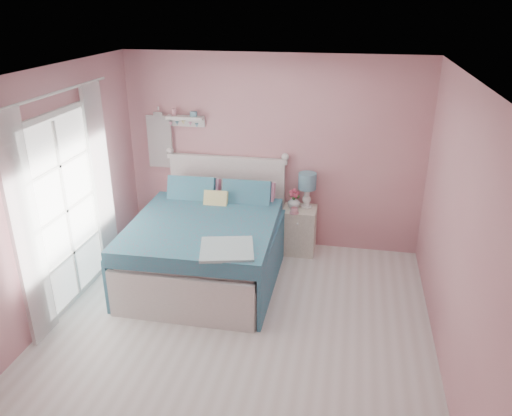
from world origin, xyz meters
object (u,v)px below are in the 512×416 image
(teacup, at_px, (294,210))
(nightstand, at_px, (299,230))
(bed, at_px, (208,245))
(table_lamp, at_px, (307,184))
(vase, at_px, (294,202))

(teacup, bearing_deg, nightstand, 72.45)
(bed, xyz_separation_m, teacup, (0.98, 0.66, 0.26))
(table_lamp, relative_size, vase, 2.70)
(nightstand, bearing_deg, bed, -141.11)
(bed, height_order, nightstand, bed)
(teacup, bearing_deg, bed, -145.92)
(bed, distance_m, teacup, 1.21)
(nightstand, height_order, table_lamp, table_lamp)
(bed, relative_size, nightstand, 3.41)
(bed, height_order, table_lamp, bed)
(table_lamp, bearing_deg, teacup, -118.24)
(nightstand, relative_size, vase, 3.61)
(table_lamp, xyz_separation_m, teacup, (-0.13, -0.25, -0.29))
(bed, bearing_deg, table_lamp, 37.59)
(bed, distance_m, table_lamp, 1.54)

